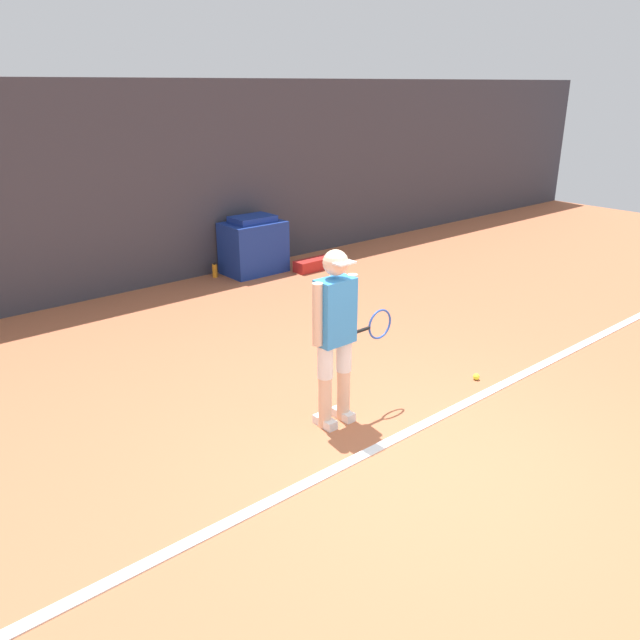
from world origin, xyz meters
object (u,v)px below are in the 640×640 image
at_px(covered_chair, 254,246).
at_px(water_bottle, 215,270).
at_px(equipment_bag, 315,264).
at_px(tennis_ball, 476,377).
at_px(tennis_player, 336,331).

bearing_deg(covered_chair, water_bottle, 164.53).
bearing_deg(equipment_bag, water_bottle, 154.78).
relative_size(tennis_ball, equipment_bag, 0.09).
bearing_deg(water_bottle, tennis_player, -108.63).
distance_m(covered_chair, water_bottle, 0.74).
bearing_deg(tennis_player, tennis_ball, -10.18).
relative_size(tennis_player, water_bottle, 6.85).
bearing_deg(tennis_player, water_bottle, 71.65).
relative_size(tennis_player, covered_chair, 1.67).
bearing_deg(water_bottle, tennis_ball, -88.46).
bearing_deg(equipment_bag, covered_chair, 148.39).
relative_size(covered_chair, water_bottle, 4.09).
bearing_deg(water_bottle, equipment_bag, -25.22).
bearing_deg(tennis_player, equipment_bag, 52.37).
bearing_deg(covered_chair, tennis_player, -116.27).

